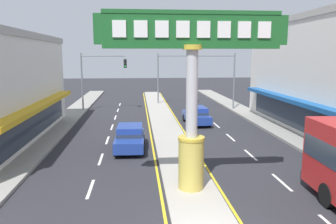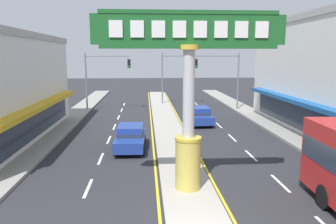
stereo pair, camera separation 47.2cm
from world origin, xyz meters
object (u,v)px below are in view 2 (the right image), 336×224
Objects in this scene: traffic_light_median_far at (174,70)px; pedestrian_far_side at (28,128)px; traffic_light_left_side at (102,71)px; traffic_light_right_side at (222,71)px; sedan_far_right_lane at (199,115)px; district_sign at (189,94)px; sedan_near_left_lane at (130,137)px; pedestrian_near_kerb at (325,133)px.

traffic_light_median_far reaches higher than pedestrian_far_side.
traffic_light_left_side is 1.00× the size of traffic_light_right_side.
pedestrian_far_side is (-11.40, -18.42, -3.02)m from traffic_light_median_far.
district_sign is at bearing -101.00° from sedan_far_right_lane.
sedan_near_left_lane is (3.59, -15.44, -3.46)m from traffic_light_left_side.
traffic_light_median_far is at bearing 58.24° from pedestrian_far_side.
traffic_light_right_side is 1.43× the size of sedan_near_left_lane.
pedestrian_far_side is at bearing -121.76° from traffic_light_median_far.
traffic_light_left_side is at bearing 105.94° from district_sign.
traffic_light_median_far is 12.89m from sedan_far_right_lane.
traffic_light_median_far is at bearing 131.03° from traffic_light_right_side.
sedan_far_right_lane is at bearing 126.65° from pedestrian_near_kerb.
sedan_far_right_lane is at bearing 53.18° from sedan_near_left_lane.
traffic_light_right_side is 8.61m from sedan_far_right_lane.
district_sign is 26.90m from traffic_light_median_far.
traffic_light_median_far is at bearing 94.97° from sedan_far_right_lane.
traffic_light_median_far is at bearing 28.68° from traffic_light_left_side.
traffic_light_left_side is 3.70× the size of pedestrian_near_kerb.
district_sign is 1.29× the size of traffic_light_median_far.
sedan_far_right_lane is 1.01× the size of sedan_near_left_lane.
sedan_far_right_lane is at bearing -117.01° from traffic_light_right_side.
traffic_light_right_side is at bearing 62.99° from sedan_far_right_lane.
traffic_light_median_far is 1.43× the size of sedan_near_left_lane.
traffic_light_left_side is at bearing 175.96° from traffic_light_right_side.
pedestrian_near_kerb is at bearing -5.94° from sedan_near_left_lane.
district_sign is 1.84× the size of sedan_near_left_lane.
pedestrian_far_side is at bearing -103.17° from traffic_light_left_side.
traffic_light_median_far is (-4.66, 5.35, -0.05)m from traffic_light_right_side.
traffic_light_right_side is 17.55m from sedan_near_left_lane.
sedan_near_left_lane is at bearing 174.06° from pedestrian_near_kerb.
sedan_far_right_lane is at bearing -40.74° from traffic_light_left_side.
pedestrian_far_side is (-3.27, -13.97, -3.07)m from traffic_light_left_side.
sedan_far_right_lane and sedan_near_left_lane have the same top height.
pedestrian_near_kerb is (7.61, -21.16, -3.07)m from traffic_light_median_far.
pedestrian_near_kerb is at bearing 31.35° from district_sign.
pedestrian_far_side is (-16.06, -13.06, -3.07)m from traffic_light_right_side.
pedestrian_near_kerb is (2.95, -15.80, -3.12)m from traffic_light_right_side.
district_sign reaches higher than sedan_near_left_lane.
district_sign is 4.56× the size of pedestrian_far_side.
traffic_light_right_side is at bearing 39.13° from pedestrian_far_side.
traffic_light_right_side is 1.42× the size of sedan_far_right_lane.
pedestrian_near_kerb is (15.74, -16.71, -3.12)m from traffic_light_left_side.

